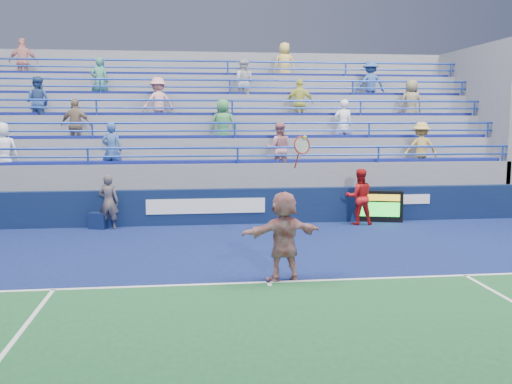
{
  "coord_description": "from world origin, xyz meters",
  "views": [
    {
      "loc": [
        -1.57,
        -10.82,
        3.21
      ],
      "look_at": [
        0.06,
        2.5,
        1.5
      ],
      "focal_mm": 40.0,
      "sensor_mm": 36.0,
      "label": 1
    }
  ],
  "objects": [
    {
      "name": "bleacher_stand",
      "position": [
        -0.0,
        10.27,
        1.55
      ],
      "size": [
        18.0,
        5.6,
        6.13
      ],
      "color": "slate",
      "rests_on": "ground"
    },
    {
      "name": "serve_speed_board",
      "position": [
        4.43,
        6.25,
        0.5
      ],
      "size": [
        1.42,
        0.53,
        0.99
      ],
      "color": "black",
      "rests_on": "ground"
    },
    {
      "name": "ball_girl",
      "position": [
        3.66,
        5.92,
        0.86
      ],
      "size": [
        0.87,
        0.69,
        1.72
      ],
      "primitive_type": "imported",
      "rotation": [
        0.0,
        0.0,
        3.09
      ],
      "color": "#B61415",
      "rests_on": "ground"
    },
    {
      "name": "ground",
      "position": [
        0.0,
        0.0,
        0.0
      ],
      "size": [
        120.0,
        120.0,
        0.0
      ],
      "primitive_type": "plane",
      "color": "#333538"
    },
    {
      "name": "tennis_player",
      "position": [
        0.33,
        0.18,
        0.91
      ],
      "size": [
        1.75,
        0.89,
        2.9
      ],
      "color": "silver",
      "rests_on": "ground"
    },
    {
      "name": "sponsor_wall",
      "position": [
        0.0,
        6.5,
        0.55
      ],
      "size": [
        18.0,
        0.32,
        1.1
      ],
      "color": "#0A1A3A",
      "rests_on": "ground"
    },
    {
      "name": "line_judge",
      "position": [
        -3.86,
        6.1,
        0.81
      ],
      "size": [
        0.65,
        0.48,
        1.62
      ],
      "primitive_type": "imported",
      "rotation": [
        0.0,
        0.0,
        2.97
      ],
      "color": "#141D39",
      "rests_on": "ground"
    },
    {
      "name": "judge_chair",
      "position": [
        -4.15,
        6.24,
        0.28
      ],
      "size": [
        0.62,
        0.64,
        0.88
      ],
      "color": "#0D1940",
      "rests_on": "ground"
    }
  ]
}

